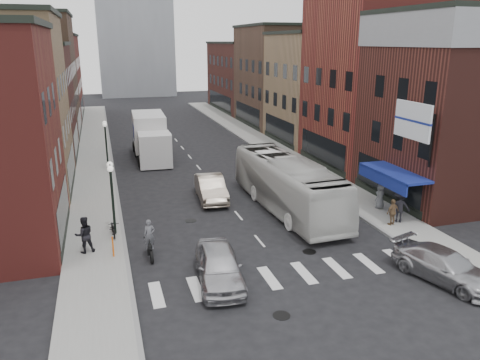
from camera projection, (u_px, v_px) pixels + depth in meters
name	position (u px, v px, depth m)	size (l,w,h in m)	color
ground	(266.00, 249.00, 24.24)	(160.00, 160.00, 0.00)	black
sidewalk_left	(95.00, 160.00, 42.08)	(3.00, 74.00, 0.15)	gray
sidewalk_right	(272.00, 148.00, 46.76)	(3.00, 74.00, 0.15)	gray
curb_left	(112.00, 159.00, 42.51)	(0.20, 74.00, 0.16)	gray
curb_right	(257.00, 150.00, 46.37)	(0.20, 74.00, 0.16)	gray
crosswalk_stripes	(288.00, 275.00, 21.48)	(12.00, 2.20, 0.01)	silver
bldg_left_mid_b	(12.00, 103.00, 40.68)	(10.30, 10.20, 10.30)	#471E19
bldg_left_far_a	(26.00, 77.00, 50.36)	(10.30, 12.20, 13.30)	#4F3727
bldg_left_far_b	(41.00, 77.00, 63.50)	(10.30, 16.20, 11.30)	maroon
bldg_right_corner	(459.00, 107.00, 30.74)	(10.30, 9.20, 12.30)	#471E19
bldg_right_mid_a	(379.00, 81.00, 39.18)	(10.30, 10.20, 14.30)	maroon
bldg_right_mid_b	(324.00, 88.00, 48.79)	(10.30, 10.20, 11.30)	#A4825A
bldg_right_far_a	(285.00, 76.00, 58.75)	(10.30, 12.20, 12.30)	#4F3727
bldg_right_far_b	(251.00, 76.00, 71.89)	(10.30, 16.20, 10.30)	#471E19
awning_blue	(392.00, 174.00, 28.24)	(1.80, 5.00, 0.78)	navy
billboard_sign	(414.00, 122.00, 25.31)	(1.52, 3.00, 3.70)	black
streetlamp_near	(112.00, 185.00, 25.05)	(0.32, 1.22, 4.11)	black
streetlamp_far	(106.00, 136.00, 37.90)	(0.32, 1.22, 4.11)	black
bike_rack	(113.00, 246.00, 23.19)	(0.08, 0.68, 0.80)	#D8590C
box_truck	(151.00, 138.00, 42.34)	(3.02, 9.17, 3.95)	silver
motorcycle_rider	(150.00, 240.00, 22.97)	(0.59, 1.97, 2.00)	black
transit_bus	(287.00, 184.00, 29.39)	(2.83, 12.08, 3.36)	silver
sedan_left_near	(219.00, 266.00, 20.62)	(1.92, 4.76, 1.62)	#B4B3B8
sedan_left_far	(211.00, 188.00, 31.53)	(1.72, 4.93, 1.63)	#AB9D8B
curb_car	(444.00, 266.00, 20.85)	(1.97, 4.85, 1.41)	#A8A8AC
parked_bicycle	(113.00, 228.00, 25.41)	(0.56, 1.61, 0.85)	black
ped_left_solo	(84.00, 235.00, 23.23)	(0.91, 0.53, 1.88)	black
ped_right_a	(399.00, 207.00, 27.19)	(1.22, 0.60, 1.89)	black
ped_right_b	(393.00, 212.00, 26.78)	(0.91, 0.46, 1.55)	brown
ped_right_c	(380.00, 196.00, 29.47)	(0.80, 0.52, 1.64)	slate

